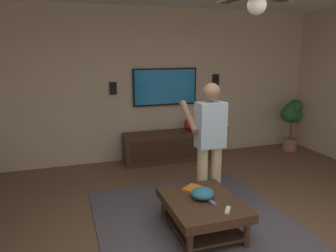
% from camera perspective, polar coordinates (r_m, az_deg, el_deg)
% --- Properties ---
extents(wall_back_tv, '(0.10, 6.97, 2.79)m').
position_cam_1_polar(wall_back_tv, '(6.14, -3.87, 7.11)').
color(wall_back_tv, '#C6B299').
rests_on(wall_back_tv, ground).
extents(area_rug, '(2.55, 2.30, 0.01)m').
position_cam_1_polar(area_rug, '(4.11, 4.74, -16.47)').
color(area_rug, '#514C56').
rests_on(area_rug, ground).
extents(coffee_table, '(1.00, 0.80, 0.40)m').
position_cam_1_polar(coffee_table, '(3.81, 6.03, -14.07)').
color(coffee_table, '#422B1C').
rests_on(coffee_table, ground).
extents(media_console, '(0.45, 1.70, 0.55)m').
position_cam_1_polar(media_console, '(6.14, 0.20, -3.56)').
color(media_console, '#422B1C').
rests_on(media_console, ground).
extents(tv, '(0.05, 1.23, 0.69)m').
position_cam_1_polar(tv, '(6.14, -0.51, 6.84)').
color(tv, black).
extents(person_standing, '(0.55, 0.55, 1.64)m').
position_cam_1_polar(person_standing, '(4.22, 7.26, -2.10)').
color(person_standing, '#C6B793').
rests_on(person_standing, ground).
extents(potted_plant_tall, '(0.36, 0.48, 1.06)m').
position_cam_1_polar(potted_plant_tall, '(7.09, 20.76, 1.34)').
color(potted_plant_tall, '#9E6B4C').
rests_on(potted_plant_tall, ground).
extents(bowl, '(0.26, 0.26, 0.12)m').
position_cam_1_polar(bowl, '(3.77, 6.01, -11.61)').
color(bowl, teal).
rests_on(bowl, coffee_table).
extents(remote_white, '(0.15, 0.12, 0.02)m').
position_cam_1_polar(remote_white, '(3.56, 10.37, -14.22)').
color(remote_white, white).
rests_on(remote_white, coffee_table).
extents(remote_black, '(0.16, 0.07, 0.02)m').
position_cam_1_polar(remote_black, '(3.80, 4.72, -12.15)').
color(remote_black, black).
rests_on(remote_black, coffee_table).
extents(remote_grey, '(0.15, 0.06, 0.02)m').
position_cam_1_polar(remote_grey, '(3.70, 7.60, -13.00)').
color(remote_grey, slate).
rests_on(remote_grey, coffee_table).
extents(book, '(0.26, 0.27, 0.04)m').
position_cam_1_polar(book, '(3.98, 4.28, -10.85)').
color(book, orange).
rests_on(book, coffee_table).
extents(vase_round, '(0.22, 0.22, 0.22)m').
position_cam_1_polar(vase_round, '(6.23, 3.80, 0.32)').
color(vase_round, red).
rests_on(vase_round, media_console).
extents(wall_speaker_left, '(0.06, 0.12, 0.22)m').
position_cam_1_polar(wall_speaker_left, '(6.54, 8.30, 7.94)').
color(wall_speaker_left, black).
extents(wall_speaker_right, '(0.06, 0.12, 0.22)m').
position_cam_1_polar(wall_speaker_right, '(5.94, -9.55, 6.50)').
color(wall_speaker_right, black).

